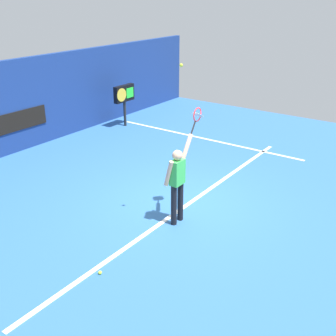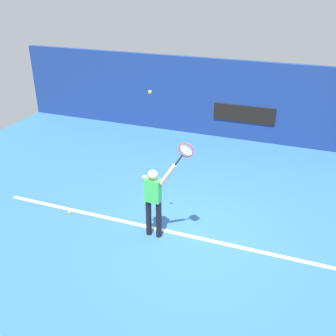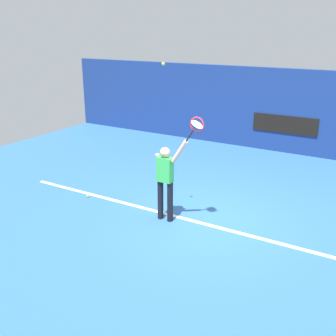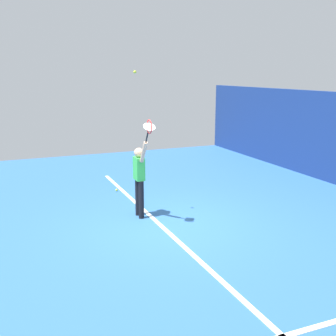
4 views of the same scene
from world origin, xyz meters
name	(u,v)px [view 1 (image 1 of 4)]	position (x,y,z in m)	size (l,w,h in m)	color
ground_plane	(181,203)	(0.00, 0.00, 0.00)	(18.00, 18.00, 0.00)	#2D609E
back_wall	(12,107)	(0.00, 6.26, 1.42)	(18.00, 0.20, 2.83)	navy
sponsor_banner_center	(17,121)	(0.00, 6.14, 0.99)	(2.20, 0.03, 0.60)	black
court_baseline	(187,205)	(0.00, -0.17, 0.01)	(10.00, 0.10, 0.01)	white
court_sideline	(204,139)	(4.43, 2.00, 0.01)	(0.10, 7.00, 0.01)	white
tennis_player	(177,180)	(-0.76, -0.41, 1.01)	(0.79, 0.31, 1.92)	black
tennis_racket	(197,116)	(-0.04, -0.41, 2.25)	(0.47, 0.27, 0.60)	black
tennis_ball	(181,65)	(-0.77, -0.47, 3.42)	(0.07, 0.07, 0.07)	#CCE033
scoreboard_clock	(124,95)	(4.02, 5.23, 1.17)	(0.96, 0.20, 1.53)	black
spare_ball	(100,273)	(-3.12, -0.34, 0.03)	(0.07, 0.07, 0.07)	#CCE033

